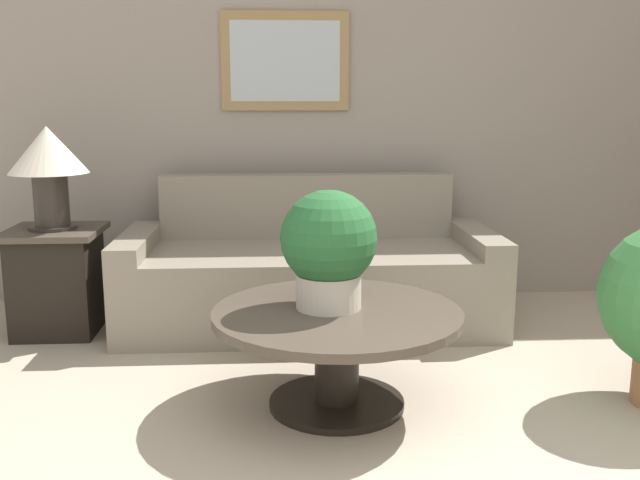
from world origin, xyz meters
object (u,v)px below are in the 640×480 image
object	(u,v)px
couch_main	(309,276)
coffee_table	(337,337)
potted_plant_on_table	(329,246)
table_lamp	(48,160)
side_table	(57,280)

from	to	relation	value
couch_main	coffee_table	distance (m)	1.23
couch_main	potted_plant_on_table	distance (m)	1.26
coffee_table	table_lamp	distance (m)	2.03
potted_plant_on_table	side_table	bearing A→B (deg)	144.18
side_table	potted_plant_on_table	xyz separation A→B (m)	(1.51, -1.09, 0.41)
side_table	potted_plant_on_table	distance (m)	1.90
table_lamp	potted_plant_on_table	size ratio (longest dim) A/B	1.12
couch_main	potted_plant_on_table	size ratio (longest dim) A/B	4.25
table_lamp	potted_plant_on_table	xyz separation A→B (m)	(1.51, -1.09, -0.28)
side_table	couch_main	bearing A→B (deg)	3.91
table_lamp	side_table	bearing A→B (deg)	135.00
couch_main	table_lamp	bearing A→B (deg)	-176.09
coffee_table	side_table	distance (m)	1.91
couch_main	coffee_table	size ratio (longest dim) A/B	2.02
couch_main	side_table	world-z (taller)	couch_main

